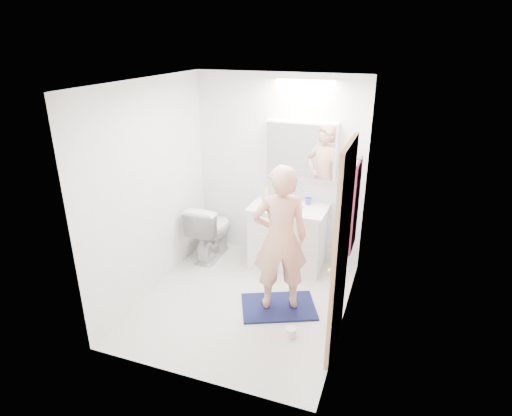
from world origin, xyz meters
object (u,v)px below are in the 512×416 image
at_px(medicine_cabinet, 301,150).
at_px(person, 280,239).
at_px(vanity_cabinet, 288,238).
at_px(toilet_paper_roll, 291,332).
at_px(toothbrush_cup, 308,201).
at_px(toilet, 211,230).
at_px(soap_bottle_a, 266,191).
at_px(soap_bottle_b, 281,194).

height_order(medicine_cabinet, person, medicine_cabinet).
height_order(vanity_cabinet, medicine_cabinet, medicine_cabinet).
xyz_separation_m(medicine_cabinet, toilet_paper_roll, (0.36, -1.59, -1.45)).
bearing_deg(toothbrush_cup, medicine_cabinet, 159.46).
height_order(medicine_cabinet, toilet_paper_roll, medicine_cabinet).
bearing_deg(toilet, soap_bottle_a, -158.29).
relative_size(vanity_cabinet, toilet, 1.16).
xyz_separation_m(medicine_cabinet, soap_bottle_a, (-0.43, -0.06, -0.57)).
xyz_separation_m(soap_bottle_b, toothbrush_cup, (0.36, -0.02, -0.04)).
bearing_deg(soap_bottle_b, medicine_cabinet, 7.40).
xyz_separation_m(soap_bottle_b, toilet_paper_roll, (0.59, -1.56, -0.85)).
height_order(vanity_cabinet, toilet_paper_roll, vanity_cabinet).
xyz_separation_m(toothbrush_cup, toilet_paper_roll, (0.23, -1.54, -0.81)).
distance_m(vanity_cabinet, medicine_cabinet, 1.13).
xyz_separation_m(toilet, toilet_paper_roll, (1.47, -1.27, -0.34)).
relative_size(person, soap_bottle_b, 9.45).
bearing_deg(person, soap_bottle_b, -97.92).
distance_m(soap_bottle_a, soap_bottle_b, 0.20).
relative_size(toilet, soap_bottle_a, 3.43).
bearing_deg(toilet, toilet_paper_roll, 139.68).
bearing_deg(vanity_cabinet, toilet, -173.64).
xyz_separation_m(person, soap_bottle_b, (-0.33, 1.14, 0.06)).
bearing_deg(soap_bottle_b, person, -73.63).
bearing_deg(vanity_cabinet, person, -79.37).
height_order(soap_bottle_a, toilet_paper_roll, soap_bottle_a).
bearing_deg(toilet_paper_roll, toilet, 139.19).
relative_size(toothbrush_cup, toilet_paper_roll, 0.84).
distance_m(toilet, person, 1.54).
bearing_deg(vanity_cabinet, medicine_cabinet, 69.94).
bearing_deg(vanity_cabinet, soap_bottle_a, 156.78).
height_order(toilet, soap_bottle_b, soap_bottle_b).
xyz_separation_m(vanity_cabinet, medicine_cabinet, (0.08, 0.21, 1.11)).
bearing_deg(medicine_cabinet, vanity_cabinet, -110.06).
bearing_deg(toilet_paper_roll, person, 121.02).
relative_size(soap_bottle_a, toothbrush_cup, 2.44).
distance_m(vanity_cabinet, soap_bottle_b, 0.57).
bearing_deg(person, soap_bottle_a, -88.72).
bearing_deg(person, vanity_cabinet, -103.66).
bearing_deg(soap_bottle_b, toilet_paper_roll, -69.31).
distance_m(soap_bottle_b, toothbrush_cup, 0.37).
xyz_separation_m(person, soap_bottle_a, (-0.53, 1.11, 0.09)).
distance_m(toilet, toilet_paper_roll, 1.97).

